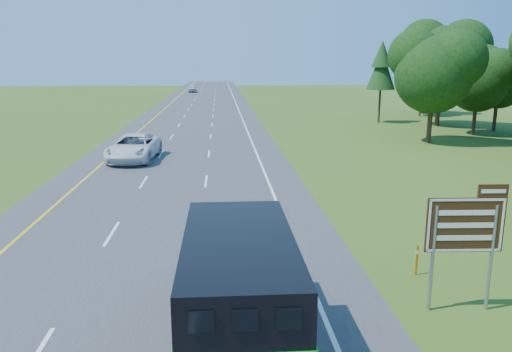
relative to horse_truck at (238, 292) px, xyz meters
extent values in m
cube|color=#38383A|center=(-3.05, 39.34, -1.80)|extent=(15.00, 260.00, 0.04)
cube|color=yellow|center=(-8.55, 39.34, -1.78)|extent=(0.15, 260.00, 0.01)
cube|color=white|center=(2.45, 39.34, -1.78)|extent=(0.15, 260.00, 0.01)
cylinder|color=black|center=(-0.97, 3.05, -1.27)|extent=(0.33, 1.03, 1.03)
cylinder|color=black|center=(0.99, 3.04, -1.27)|extent=(0.33, 1.03, 1.03)
cube|color=black|center=(0.00, 0.05, -1.15)|extent=(2.27, 7.49, 0.26)
cube|color=black|center=(0.01, 2.95, -0.13)|extent=(2.30, 1.69, 1.78)
cube|color=black|center=(0.01, 3.81, 0.33)|extent=(2.06, 0.06, 0.56)
cube|color=black|center=(0.00, -0.60, 0.26)|extent=(2.36, 5.43, 2.57)
cube|color=#089514|center=(-1.19, -0.60, 0.39)|extent=(0.05, 5.42, 0.28)
cube|color=#089514|center=(1.19, -0.61, 0.39)|extent=(0.05, 5.42, 0.28)
cube|color=black|center=(-0.71, -3.33, 1.13)|extent=(0.42, 0.04, 0.37)
cube|color=black|center=(-0.01, -3.34, 1.13)|extent=(0.42, 0.04, 0.37)
cube|color=black|center=(0.69, -3.34, 1.13)|extent=(0.42, 0.04, 0.37)
imported|color=silver|center=(-6.52, 25.29, -0.87)|extent=(3.48, 6.75, 1.82)
imported|color=#B9B9C0|center=(-6.46, 105.92, -0.94)|extent=(2.28, 5.06, 1.69)
cylinder|color=gray|center=(5.54, 2.17, -0.26)|extent=(0.10, 0.10, 3.13)
cylinder|color=gray|center=(7.21, 2.09, -0.26)|extent=(0.10, 0.10, 3.13)
cube|color=#40200D|center=(6.37, 2.13, 0.73)|extent=(2.19, 0.17, 1.56)
cube|color=#40200D|center=(7.05, 2.10, 1.70)|extent=(0.84, 0.10, 0.38)
cube|color=white|center=(6.37, 2.10, 0.73)|extent=(2.08, 0.11, 1.50)
cube|color=orange|center=(6.11, 4.55, -1.30)|extent=(0.08, 0.04, 1.04)
cube|color=white|center=(6.11, 4.55, -1.02)|extent=(0.08, 0.05, 0.11)
camera|label=1|loc=(-0.36, -10.54, 5.16)|focal=35.00mm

